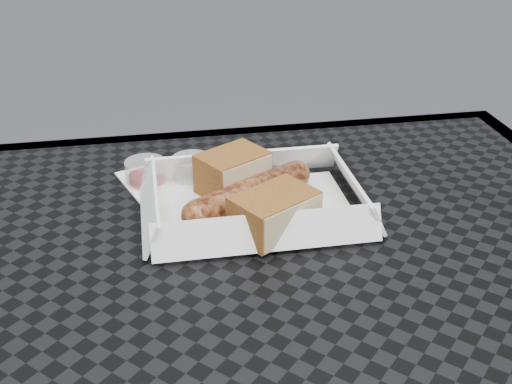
% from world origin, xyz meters
% --- Properties ---
extents(patio_table, '(0.80, 0.80, 0.74)m').
position_xyz_m(patio_table, '(0.00, 0.00, 0.67)').
color(patio_table, black).
rests_on(patio_table, ground).
extents(food_tray, '(0.22, 0.15, 0.00)m').
position_xyz_m(food_tray, '(-0.02, 0.15, 0.75)').
color(food_tray, white).
rests_on(food_tray, patio_table).
extents(bratwurst, '(0.16, 0.11, 0.03)m').
position_xyz_m(bratwurst, '(-0.02, 0.16, 0.77)').
color(bratwurst, brown).
rests_on(bratwurst, food_tray).
extents(bread_near, '(0.09, 0.09, 0.05)m').
position_xyz_m(bread_near, '(-0.03, 0.20, 0.77)').
color(bread_near, brown).
rests_on(bread_near, food_tray).
extents(bread_far, '(0.10, 0.09, 0.04)m').
position_xyz_m(bread_far, '(-0.00, 0.10, 0.77)').
color(bread_far, brown).
rests_on(bread_far, food_tray).
extents(veg_garnish, '(0.03, 0.03, 0.00)m').
position_xyz_m(veg_garnish, '(0.05, 0.10, 0.75)').
color(veg_garnish, '#DB4909').
rests_on(veg_garnish, food_tray).
extents(napkin, '(0.15, 0.15, 0.00)m').
position_xyz_m(napkin, '(-0.10, 0.24, 0.75)').
color(napkin, white).
rests_on(napkin, patio_table).
extents(condiment_cup_sauce, '(0.05, 0.05, 0.03)m').
position_xyz_m(condiment_cup_sauce, '(-0.14, 0.24, 0.76)').
color(condiment_cup_sauce, maroon).
rests_on(condiment_cup_sauce, patio_table).
extents(condiment_cup_empty, '(0.05, 0.05, 0.03)m').
position_xyz_m(condiment_cup_empty, '(-0.08, 0.24, 0.76)').
color(condiment_cup_empty, silver).
rests_on(condiment_cup_empty, patio_table).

